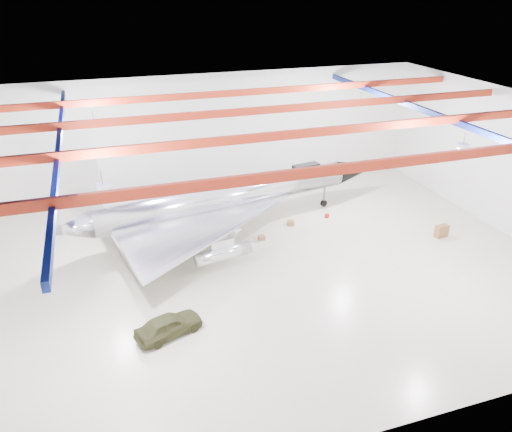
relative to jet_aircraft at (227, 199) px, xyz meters
name	(u,v)px	position (x,y,z in m)	size (l,w,h in m)	color
floor	(264,267)	(0.82, -6.54, -2.64)	(40.00, 40.00, 0.00)	beige
wall_back	(211,135)	(0.82, 8.46, 2.86)	(40.00, 40.00, 0.00)	silver
wall_right	(509,164)	(20.82, -6.54, 2.86)	(30.00, 30.00, 0.00)	silver
ceiling	(265,113)	(0.82, -6.54, 8.36)	(40.00, 40.00, 0.00)	#0A0F38
ceiling_structure	(265,124)	(0.82, -6.54, 7.69)	(39.50, 29.50, 1.08)	maroon
jet_aircraft	(227,199)	(0.00, 0.00, 0.00)	(29.31, 19.55, 8.04)	silver
jeep	(169,325)	(-6.69, -11.81, -1.97)	(1.57, 3.90, 1.33)	#36371B
desk	(442,231)	(15.63, -6.51, -2.15)	(1.06, 0.53, 0.97)	brown
crate_ply	(163,249)	(-5.56, -1.96, -2.46)	(0.51, 0.41, 0.36)	olive
parts_bin	(291,223)	(5.12, -0.91, -2.44)	(0.57, 0.46, 0.40)	olive
crate_small	(130,243)	(-7.82, -0.16, -2.49)	(0.43, 0.34, 0.30)	#59595B
tool_chest	(327,216)	(8.61, -0.53, -2.47)	(0.37, 0.37, 0.33)	maroon
oil_barrel	(262,238)	(2.01, -2.59, -2.46)	(0.51, 0.41, 0.36)	olive
spares_box	(251,205)	(3.14, 3.66, -2.44)	(0.43, 0.43, 0.38)	#59595B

